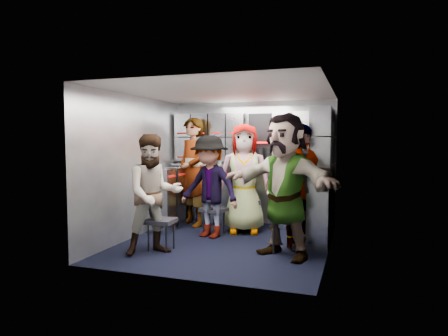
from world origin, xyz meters
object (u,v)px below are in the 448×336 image
(attendant_standing, at_px, (193,172))
(attendant_arc_e, at_px, (285,185))
(attendant_arc_a, at_px, (154,194))
(attendant_arc_b, at_px, (209,187))
(jump_seat_near_left, at_px, (161,222))
(attendant_arc_d, at_px, (299,186))
(jump_seat_center, at_px, (247,203))
(attendant_arc_c, at_px, (244,178))
(jump_seat_mid_left, at_px, (214,211))
(jump_seat_near_right, at_px, (287,221))
(jump_seat_mid_right, at_px, (301,213))

(attendant_standing, height_order, attendant_arc_e, attendant_standing)
(attendant_arc_a, height_order, attendant_arc_b, attendant_arc_a)
(jump_seat_near_left, bearing_deg, attendant_arc_d, 21.51)
(jump_seat_center, height_order, attendant_standing, attendant_standing)
(jump_seat_center, relative_size, attendant_arc_c, 0.30)
(attendant_arc_a, bearing_deg, jump_seat_center, 23.72)
(jump_seat_mid_left, bearing_deg, jump_seat_near_right, -27.20)
(jump_seat_near_left, height_order, attendant_arc_e, attendant_arc_e)
(jump_seat_near_right, height_order, attendant_standing, attendant_standing)
(jump_seat_mid_left, height_order, attendant_arc_e, attendant_arc_e)
(attendant_standing, bearing_deg, jump_seat_near_right, -3.09)
(attendant_standing, bearing_deg, jump_seat_center, 27.77)
(attendant_arc_c, bearing_deg, jump_seat_center, 74.63)
(jump_seat_center, relative_size, attendant_arc_b, 0.34)
(attendant_arc_c, distance_m, attendant_arc_e, 1.38)
(jump_seat_near_right, xyz_separation_m, attendant_arc_c, (-0.83, 0.92, 0.44))
(attendant_standing, height_order, attendant_arc_d, attendant_standing)
(attendant_standing, height_order, attendant_arc_c, attendant_standing)
(attendant_arc_c, relative_size, attendant_arc_e, 0.95)
(jump_seat_mid_left, relative_size, attendant_arc_d, 0.26)
(attendant_arc_b, bearing_deg, jump_seat_near_left, -98.37)
(jump_seat_center, distance_m, attendant_arc_d, 1.32)
(attendant_arc_c, bearing_deg, jump_seat_near_right, -63.26)
(attendant_standing, distance_m, attendant_arc_e, 2.21)
(jump_seat_near_right, bearing_deg, jump_seat_mid_right, 75.51)
(attendant_arc_b, bearing_deg, attendant_arc_d, 6.35)
(jump_seat_near_left, bearing_deg, attendant_arc_b, 67.40)
(attendant_arc_c, bearing_deg, jump_seat_near_left, -135.09)
(jump_seat_mid_right, xyz_separation_m, attendant_arc_d, (0.00, -0.18, 0.39))
(attendant_arc_d, bearing_deg, jump_seat_mid_left, 126.93)
(attendant_standing, height_order, attendant_arc_b, attendant_standing)
(jump_seat_near_left, distance_m, jump_seat_mid_right, 1.90)
(attendant_arc_a, bearing_deg, jump_seat_mid_right, -10.90)
(jump_seat_near_right, bearing_deg, attendant_arc_d, 66.56)
(jump_seat_near_left, relative_size, attendant_arc_c, 0.24)
(jump_seat_mid_left, xyz_separation_m, attendant_arc_a, (-0.36, -1.22, 0.40))
(jump_seat_center, relative_size, attendant_standing, 0.28)
(jump_seat_near_left, distance_m, attendant_arc_b, 1.01)
(attendant_arc_b, relative_size, attendant_arc_d, 0.91)
(attendant_arc_c, distance_m, attendant_arc_d, 1.15)
(jump_seat_near_left, distance_m, attendant_arc_d, 1.89)
(jump_seat_near_right, distance_m, attendant_arc_a, 1.72)
(attendant_arc_b, distance_m, attendant_arc_d, 1.36)
(jump_seat_center, xyz_separation_m, attendant_arc_a, (-0.75, -1.68, 0.32))
(jump_seat_near_left, distance_m, attendant_standing, 1.63)
(attendant_standing, relative_size, attendant_arc_b, 1.20)
(jump_seat_near_right, distance_m, attendant_standing, 2.16)
(attendant_arc_b, height_order, attendant_arc_e, attendant_arc_e)
(attendant_arc_d, relative_size, attendant_arc_e, 0.93)
(attendant_arc_a, height_order, attendant_arc_e, attendant_arc_e)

